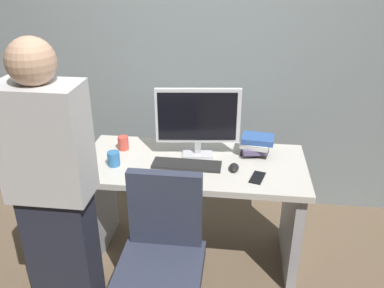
{
  "coord_description": "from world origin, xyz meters",
  "views": [
    {
      "loc": [
        0.27,
        -2.26,
        1.96
      ],
      "look_at": [
        0.0,
        -0.05,
        0.9
      ],
      "focal_mm": 37.72,
      "sensor_mm": 36.0,
      "label": 1
    }
  ],
  "objects_px": {
    "desk": "(193,192)",
    "cup_near_keyboard": "(114,159)",
    "keyboard": "(187,165)",
    "person_at_desk": "(54,196)",
    "book_stack": "(256,145)",
    "monitor": "(198,119)",
    "cell_phone": "(257,178)",
    "office_chair": "(162,268)",
    "mouse": "(234,167)",
    "cup_by_monitor": "(123,143)"
  },
  "relations": [
    {
      "from": "keyboard",
      "to": "mouse",
      "type": "bearing_deg",
      "value": -0.9
    },
    {
      "from": "person_at_desk",
      "to": "book_stack",
      "type": "relative_size",
      "value": 7.26
    },
    {
      "from": "cup_near_keyboard",
      "to": "book_stack",
      "type": "relative_size",
      "value": 0.4
    },
    {
      "from": "mouse",
      "to": "book_stack",
      "type": "relative_size",
      "value": 0.44
    },
    {
      "from": "desk",
      "to": "keyboard",
      "type": "bearing_deg",
      "value": -116.89
    },
    {
      "from": "office_chair",
      "to": "mouse",
      "type": "relative_size",
      "value": 9.4
    },
    {
      "from": "monitor",
      "to": "mouse",
      "type": "xyz_separation_m",
      "value": [
        0.24,
        -0.18,
        -0.24
      ]
    },
    {
      "from": "monitor",
      "to": "cup_by_monitor",
      "type": "bearing_deg",
      "value": 177.5
    },
    {
      "from": "monitor",
      "to": "keyboard",
      "type": "distance_m",
      "value": 0.3
    },
    {
      "from": "office_chair",
      "to": "cup_by_monitor",
      "type": "xyz_separation_m",
      "value": [
        -0.4,
        0.75,
        0.36
      ]
    },
    {
      "from": "office_chair",
      "to": "monitor",
      "type": "distance_m",
      "value": 0.94
    },
    {
      "from": "person_at_desk",
      "to": "cup_near_keyboard",
      "type": "xyz_separation_m",
      "value": [
        0.15,
        0.52,
        -0.05
      ]
    },
    {
      "from": "mouse",
      "to": "cup_by_monitor",
      "type": "xyz_separation_m",
      "value": [
        -0.75,
        0.2,
        0.03
      ]
    },
    {
      "from": "cup_near_keyboard",
      "to": "keyboard",
      "type": "bearing_deg",
      "value": 5.19
    },
    {
      "from": "mouse",
      "to": "book_stack",
      "type": "height_order",
      "value": "book_stack"
    },
    {
      "from": "desk",
      "to": "person_at_desk",
      "type": "relative_size",
      "value": 0.88
    },
    {
      "from": "mouse",
      "to": "book_stack",
      "type": "distance_m",
      "value": 0.27
    },
    {
      "from": "desk",
      "to": "monitor",
      "type": "xyz_separation_m",
      "value": [
        0.02,
        0.1,
        0.49
      ]
    },
    {
      "from": "book_stack",
      "to": "cell_phone",
      "type": "height_order",
      "value": "book_stack"
    },
    {
      "from": "office_chair",
      "to": "keyboard",
      "type": "xyz_separation_m",
      "value": [
        0.06,
        0.57,
        0.33
      ]
    },
    {
      "from": "mouse",
      "to": "cell_phone",
      "type": "height_order",
      "value": "mouse"
    },
    {
      "from": "person_at_desk",
      "to": "keyboard",
      "type": "relative_size",
      "value": 3.81
    },
    {
      "from": "desk",
      "to": "book_stack",
      "type": "relative_size",
      "value": 6.37
    },
    {
      "from": "desk",
      "to": "keyboard",
      "type": "distance_m",
      "value": 0.25
    },
    {
      "from": "cup_near_keyboard",
      "to": "book_stack",
      "type": "xyz_separation_m",
      "value": [
        0.88,
        0.26,
        0.03
      ]
    },
    {
      "from": "keyboard",
      "to": "cell_phone",
      "type": "height_order",
      "value": "keyboard"
    },
    {
      "from": "person_at_desk",
      "to": "cell_phone",
      "type": "relative_size",
      "value": 11.38
    },
    {
      "from": "person_at_desk",
      "to": "keyboard",
      "type": "height_order",
      "value": "person_at_desk"
    },
    {
      "from": "office_chair",
      "to": "book_stack",
      "type": "height_order",
      "value": "office_chair"
    },
    {
      "from": "person_at_desk",
      "to": "cell_phone",
      "type": "bearing_deg",
      "value": 24.05
    },
    {
      "from": "office_chair",
      "to": "book_stack",
      "type": "distance_m",
      "value": 1.0
    },
    {
      "from": "keyboard",
      "to": "book_stack",
      "type": "distance_m",
      "value": 0.48
    },
    {
      "from": "keyboard",
      "to": "book_stack",
      "type": "height_order",
      "value": "book_stack"
    },
    {
      "from": "person_at_desk",
      "to": "cup_by_monitor",
      "type": "distance_m",
      "value": 0.76
    },
    {
      "from": "keyboard",
      "to": "cup_near_keyboard",
      "type": "relative_size",
      "value": 4.75
    },
    {
      "from": "cup_near_keyboard",
      "to": "cup_by_monitor",
      "type": "distance_m",
      "value": 0.23
    },
    {
      "from": "office_chair",
      "to": "cell_phone",
      "type": "xyz_separation_m",
      "value": [
        0.5,
        0.47,
        0.32
      ]
    },
    {
      "from": "cell_phone",
      "to": "keyboard",
      "type": "bearing_deg",
      "value": -176.89
    },
    {
      "from": "keyboard",
      "to": "cup_by_monitor",
      "type": "height_order",
      "value": "cup_by_monitor"
    },
    {
      "from": "keyboard",
      "to": "cell_phone",
      "type": "xyz_separation_m",
      "value": [
        0.44,
        -0.1,
        -0.01
      ]
    },
    {
      "from": "office_chair",
      "to": "cup_near_keyboard",
      "type": "height_order",
      "value": "office_chair"
    },
    {
      "from": "cup_near_keyboard",
      "to": "person_at_desk",
      "type": "bearing_deg",
      "value": -106.01
    },
    {
      "from": "person_at_desk",
      "to": "monitor",
      "type": "height_order",
      "value": "person_at_desk"
    },
    {
      "from": "person_at_desk",
      "to": "monitor",
      "type": "xyz_separation_m",
      "value": [
        0.65,
        0.72,
        0.16
      ]
    },
    {
      "from": "desk",
      "to": "keyboard",
      "type": "height_order",
      "value": "keyboard"
    },
    {
      "from": "cup_by_monitor",
      "to": "book_stack",
      "type": "height_order",
      "value": "book_stack"
    },
    {
      "from": "person_at_desk",
      "to": "book_stack",
      "type": "bearing_deg",
      "value": 36.88
    },
    {
      "from": "desk",
      "to": "office_chair",
      "type": "bearing_deg",
      "value": -98.19
    },
    {
      "from": "desk",
      "to": "cup_near_keyboard",
      "type": "bearing_deg",
      "value": -167.99
    },
    {
      "from": "cup_by_monitor",
      "to": "office_chair",
      "type": "bearing_deg",
      "value": -62.09
    }
  ]
}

